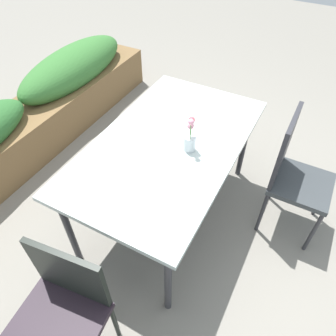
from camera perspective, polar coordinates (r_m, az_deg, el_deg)
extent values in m
plane|color=gray|center=(2.71, 2.18, -7.95)|extent=(12.00, 12.00, 0.00)
cube|color=silver|center=(2.17, 0.00, 4.32)|extent=(1.59, 0.93, 0.03)
cube|color=#333338|center=(2.19, 0.00, 3.76)|extent=(1.56, 0.91, 0.02)
cylinder|color=#333338|center=(1.99, 0.01, -19.83)|extent=(0.05, 0.05, 0.73)
cylinder|color=#333338|center=(2.84, 13.61, 4.25)|extent=(0.05, 0.05, 0.73)
cylinder|color=#333338|center=(2.26, -17.45, -10.76)|extent=(0.05, 0.05, 0.73)
cylinder|color=#333338|center=(3.04, 0.00, 8.75)|extent=(0.05, 0.05, 0.73)
cube|color=#363B3E|center=(2.49, 23.04, -2.69)|extent=(0.42, 0.42, 0.04)
cube|color=#2D2D33|center=(2.31, 20.37, 3.44)|extent=(0.40, 0.03, 0.52)
cylinder|color=#2D2D33|center=(2.80, 26.08, -4.70)|extent=(0.03, 0.03, 0.45)
cylinder|color=#2D2D33|center=(2.55, 24.77, -10.51)|extent=(0.03, 0.03, 0.45)
cylinder|color=#2D2D33|center=(2.78, 18.78, -2.12)|extent=(0.03, 0.03, 0.45)
cylinder|color=#2D2D33|center=(2.53, 16.64, -7.68)|extent=(0.03, 0.03, 0.45)
cube|color=#281E27|center=(1.90, -19.94, -25.85)|extent=(0.51, 0.51, 0.04)
cube|color=black|center=(1.76, -17.55, -17.80)|extent=(0.08, 0.43, 0.40)
cylinder|color=black|center=(2.08, -9.61, -25.71)|extent=(0.03, 0.03, 0.43)
cylinder|color=black|center=(2.23, -19.71, -20.94)|extent=(0.03, 0.03, 0.43)
cylinder|color=silver|center=(2.07, 3.94, 4.50)|extent=(0.08, 0.08, 0.11)
cylinder|color=#569347|center=(2.03, 4.03, 6.21)|extent=(0.01, 0.01, 0.12)
sphere|color=pink|center=(1.99, 4.12, 7.60)|extent=(0.04, 0.04, 0.04)
cylinder|color=#569347|center=(2.03, 4.18, 6.89)|extent=(0.01, 0.01, 0.16)
sphere|color=#DB4C56|center=(1.98, 4.30, 8.68)|extent=(0.04, 0.04, 0.04)
cylinder|color=#569347|center=(1.99, 4.07, 6.34)|extent=(0.01, 0.01, 0.17)
sphere|color=pink|center=(1.94, 4.20, 8.33)|extent=(0.04, 0.04, 0.04)
cube|color=brown|center=(3.43, -23.53, 6.33)|extent=(3.31, 0.55, 0.43)
ellipsoid|color=#387233|center=(3.67, -16.78, 17.15)|extent=(1.49, 0.50, 0.40)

